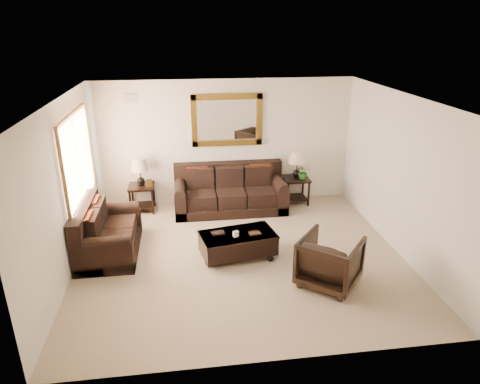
{
  "coord_description": "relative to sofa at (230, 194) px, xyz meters",
  "views": [
    {
      "loc": [
        -0.89,
        -6.41,
        3.77
      ],
      "look_at": [
        0.07,
        0.6,
        0.95
      ],
      "focal_mm": 32.0,
      "sensor_mm": 36.0,
      "label": 1
    }
  ],
  "objects": [
    {
      "name": "end_table_right",
      "position": [
        1.49,
        0.15,
        0.43
      ],
      "size": [
        0.54,
        0.54,
        1.19
      ],
      "color": "black",
      "rests_on": "room"
    },
    {
      "name": "end_table_left",
      "position": [
        -1.86,
        0.16,
        0.41
      ],
      "size": [
        0.53,
        0.53,
        1.17
      ],
      "color": "black",
      "rests_on": "room"
    },
    {
      "name": "coffee_table",
      "position": [
        -0.1,
        -2.03,
        -0.08
      ],
      "size": [
        1.37,
        0.91,
        0.54
      ],
      "rotation": [
        0.0,
        0.0,
        0.19
      ],
      "color": "black",
      "rests_on": "room"
    },
    {
      "name": "air_vent",
      "position": [
        -1.95,
        0.44,
        2.0
      ],
      "size": [
        0.25,
        0.02,
        0.18
      ],
      "primitive_type": "cube",
      "color": "#999999",
      "rests_on": "room"
    },
    {
      "name": "sofa",
      "position": [
        0.0,
        0.0,
        0.0
      ],
      "size": [
        2.34,
        1.01,
        0.96
      ],
      "color": "black",
      "rests_on": "room"
    },
    {
      "name": "mirror",
      "position": [
        -0.0,
        0.43,
        1.5
      ],
      "size": [
        1.5,
        0.06,
        1.1
      ],
      "color": "#523610",
      "rests_on": "room"
    },
    {
      "name": "window",
      "position": [
        -2.75,
        -1.14,
        1.2
      ],
      "size": [
        0.07,
        1.96,
        1.66
      ],
      "color": "white",
      "rests_on": "room"
    },
    {
      "name": "room",
      "position": [
        -0.05,
        -2.04,
        1.0
      ],
      "size": [
        5.51,
        5.01,
        2.71
      ],
      "color": "#9E866D",
      "rests_on": "ground"
    },
    {
      "name": "armchair",
      "position": [
        1.18,
        -3.04,
        0.08
      ],
      "size": [
        1.14,
        1.14,
        0.86
      ],
      "primitive_type": "imported",
      "rotation": [
        0.0,
        0.0,
        2.45
      ],
      "color": "black",
      "rests_on": "floor"
    },
    {
      "name": "potted_plant",
      "position": [
        1.61,
        0.05,
        0.37
      ],
      "size": [
        0.32,
        0.35,
        0.26
      ],
      "primitive_type": "imported",
      "rotation": [
        0.0,
        0.0,
        0.07
      ],
      "color": "#1D521C",
      "rests_on": "end_table_right"
    },
    {
      "name": "loveseat",
      "position": [
        -2.35,
        -1.59,
        -0.01
      ],
      "size": [
        0.96,
        1.62,
        0.91
      ],
      "rotation": [
        0.0,
        0.0,
        1.57
      ],
      "color": "black",
      "rests_on": "room"
    }
  ]
}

